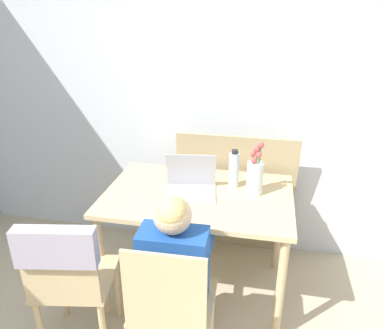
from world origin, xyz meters
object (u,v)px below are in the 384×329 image
at_px(water_bottle, 234,170).
at_px(chair_spare, 66,269).
at_px(laptop, 191,184).
at_px(chair_occupied, 171,308).
at_px(flower_vase, 255,175).
at_px(person_seated, 176,261).

bearing_deg(water_bottle, chair_spare, -133.36).
relative_size(laptop, water_bottle, 1.35).
xyz_separation_m(chair_occupied, flower_vase, (0.34, 0.75, 0.41)).
xyz_separation_m(chair_spare, water_bottle, (0.76, 0.81, 0.27)).
height_order(chair_spare, water_bottle, water_bottle).
relative_size(chair_occupied, person_seated, 0.83).
height_order(chair_occupied, chair_spare, chair_spare).
relative_size(chair_spare, person_seated, 0.84).
xyz_separation_m(laptop, water_bottle, (0.26, 0.12, 0.06)).
bearing_deg(flower_vase, laptop, -172.16).
distance_m(chair_spare, water_bottle, 1.14).
distance_m(flower_vase, water_bottle, 0.15).
height_order(person_seated, laptop, person_seated).
xyz_separation_m(chair_spare, laptop, (0.51, 0.68, 0.20)).
bearing_deg(person_seated, water_bottle, -108.26).
height_order(person_seated, flower_vase, flower_vase).
relative_size(chair_occupied, laptop, 2.51).
relative_size(chair_occupied, water_bottle, 3.40).
relative_size(flower_vase, water_bottle, 1.33).
xyz_separation_m(flower_vase, water_bottle, (-0.13, 0.07, -0.00)).
bearing_deg(flower_vase, person_seated, -118.53).
bearing_deg(chair_occupied, laptop, -87.59).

